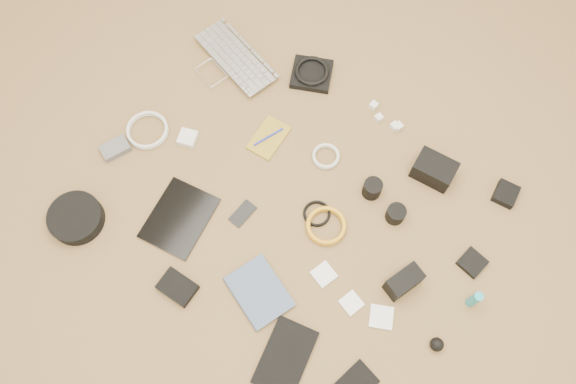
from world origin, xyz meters
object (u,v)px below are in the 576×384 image
Objects in this scene: tablet at (179,218)px; phone at (243,214)px; laptop at (225,65)px; dslr_camera at (434,170)px; headphone_case at (76,218)px; paperback at (239,305)px.

tablet reaches higher than phone.
laptop is 1.45× the size of tablet.
headphone_case is (-0.95, -0.85, -0.02)m from dslr_camera.
dslr_camera is 1.45× the size of phone.
laptop reaches higher than phone.
dslr_camera is at bearing 52.28° from phone.
paperback is at bearing -27.89° from tablet.
dslr_camera reaches higher than tablet.
paperback reaches higher than phone.
headphone_case reaches higher than tablet.
phone is at bearing 30.67° from tablet.
dslr_camera is 0.56× the size of tablet.
dslr_camera reaches higher than phone.
paperback is at bearing -50.54° from phone.
tablet is 1.34× the size of headphone_case.
paperback is (0.64, 0.07, -0.02)m from headphone_case.
phone is (0.41, -0.46, -0.01)m from laptop.
headphone_case is (-0.29, -0.20, 0.02)m from tablet.
dslr_camera is at bearing 36.98° from tablet.
phone is at bearing 36.26° from headphone_case.
headphone_case reaches higher than phone.
tablet is 2.57× the size of phone.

